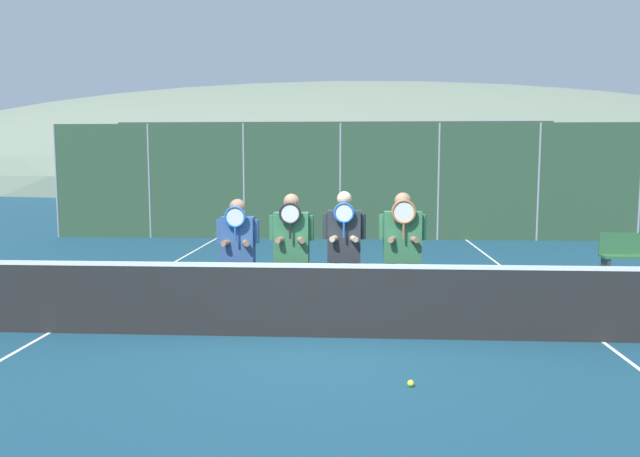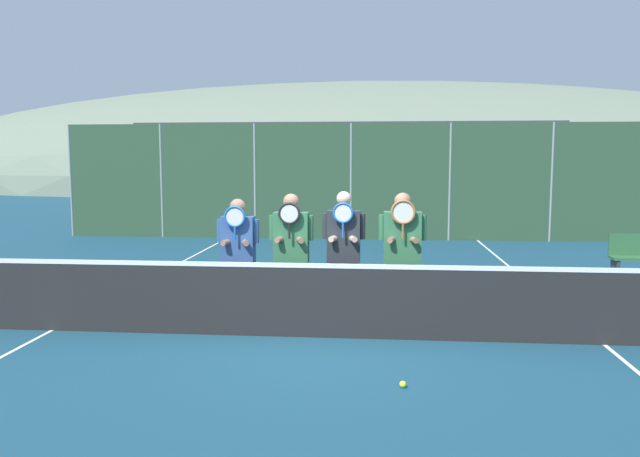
# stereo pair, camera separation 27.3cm
# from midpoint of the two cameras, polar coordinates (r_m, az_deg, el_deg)

# --- Properties ---
(ground_plane) EXTENTS (120.00, 120.00, 0.00)m
(ground_plane) POSITION_cam_midpoint_polar(r_m,az_deg,el_deg) (7.92, 0.74, -9.93)
(ground_plane) COLOR navy
(hill_distant) EXTENTS (90.37, 50.20, 17.57)m
(hill_distant) POSITION_cam_midpoint_polar(r_m,az_deg,el_deg) (58.03, 4.71, 4.17)
(hill_distant) COLOR slate
(hill_distant) RESTS_ON ground_plane
(clubhouse_building) EXTENTS (15.87, 5.50, 3.57)m
(clubhouse_building) POSITION_cam_midpoint_polar(r_m,az_deg,el_deg) (25.70, 2.86, 5.45)
(clubhouse_building) COLOR beige
(clubhouse_building) RESTS_ON ground_plane
(fence_back) EXTENTS (16.20, 0.06, 3.20)m
(fence_back) POSITION_cam_midpoint_polar(r_m,az_deg,el_deg) (17.26, 3.30, 4.30)
(fence_back) COLOR gray
(fence_back) RESTS_ON ground_plane
(tennis_net) EXTENTS (9.36, 0.09, 1.04)m
(tennis_net) POSITION_cam_midpoint_polar(r_m,az_deg,el_deg) (7.80, 0.75, -6.51)
(tennis_net) COLOR gray
(tennis_net) RESTS_ON ground_plane
(court_line_left_sideline) EXTENTS (0.05, 16.00, 0.01)m
(court_line_left_sideline) POSITION_cam_midpoint_polar(r_m,az_deg,el_deg) (11.56, -15.53, -4.94)
(court_line_left_sideline) COLOR white
(court_line_left_sideline) RESTS_ON ground_plane
(court_line_right_sideline) EXTENTS (0.05, 16.00, 0.01)m
(court_line_right_sideline) POSITION_cam_midpoint_polar(r_m,az_deg,el_deg) (11.19, 20.16, -5.47)
(court_line_right_sideline) COLOR white
(court_line_right_sideline) RESTS_ON ground_plane
(player_leftmost) EXTENTS (0.57, 0.34, 1.70)m
(player_leftmost) POSITION_cam_midpoint_polar(r_m,az_deg,el_deg) (8.43, -6.58, -1.97)
(player_leftmost) COLOR black
(player_leftmost) RESTS_ON ground_plane
(player_center_left) EXTENTS (0.60, 0.34, 1.77)m
(player_center_left) POSITION_cam_midpoint_polar(r_m,az_deg,el_deg) (8.30, -1.71, -1.76)
(player_center_left) COLOR #232838
(player_center_left) RESTS_ON ground_plane
(player_center_right) EXTENTS (0.57, 0.34, 1.80)m
(player_center_right) POSITION_cam_midpoint_polar(r_m,az_deg,el_deg) (8.25, 3.12, -1.83)
(player_center_right) COLOR black
(player_center_right) RESTS_ON ground_plane
(player_rightmost) EXTENTS (0.63, 0.34, 1.79)m
(player_rightmost) POSITION_cam_midpoint_polar(r_m,az_deg,el_deg) (8.30, 8.46, -1.65)
(player_rightmost) COLOR #232838
(player_rightmost) RESTS_ON ground_plane
(car_far_left) EXTENTS (4.48, 1.98, 1.76)m
(car_far_left) POSITION_cam_midpoint_polar(r_m,az_deg,el_deg) (20.65, -9.59, 2.62)
(car_far_left) COLOR maroon
(car_far_left) RESTS_ON ground_plane
(car_left_of_center) EXTENTS (4.25, 2.00, 1.87)m
(car_left_of_center) POSITION_cam_midpoint_polar(r_m,az_deg,el_deg) (19.70, 3.95, 2.65)
(car_left_of_center) COLOR #B2B7BC
(car_left_of_center) RESTS_ON ground_plane
(car_center) EXTENTS (4.57, 2.04, 1.85)m
(car_center) POSITION_cam_midpoint_polar(r_m,az_deg,el_deg) (20.10, 18.02, 2.40)
(car_center) COLOR silver
(car_center) RESTS_ON ground_plane
(tennis_ball_on_court) EXTENTS (0.07, 0.07, 0.07)m
(tennis_ball_on_court) POSITION_cam_midpoint_polar(r_m,az_deg,el_deg) (6.35, 8.85, -13.90)
(tennis_ball_on_court) COLOR #CCDB33
(tennis_ball_on_court) RESTS_ON ground_plane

